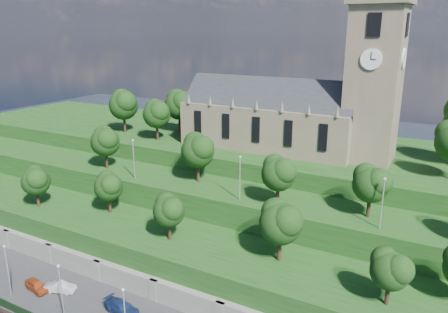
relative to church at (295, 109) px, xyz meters
The scene contains 12 objects.
retaining_wall 39.48m from the church, 91.33° to the right, with size 160.00×2.10×5.00m.
embankment_lower 33.57m from the church, 91.61° to the right, with size 160.00×12.00×8.00m, color #173E14.
embankment_upper 23.71m from the church, 92.66° to the right, with size 160.00×10.00×12.00m, color #173E14.
hilltop 15.57m from the church, 101.11° to the left, with size 160.00×32.00×15.00m, color #173E14.
church is the anchor object (origin of this frame).
trees_lower 29.54m from the church, 91.80° to the right, with size 67.05×8.59×8.05m.
trees_upper 18.48m from the church, 86.75° to the right, with size 65.59×8.25×8.21m.
trees_hilltop 4.57m from the church, ahead, with size 78.52×16.58×11.52m.
lamp_posts_upper 21.04m from the church, 92.26° to the right, with size 40.36×0.36×6.82m.
car_left 50.02m from the church, 117.47° to the right, with size 1.71×4.24×1.45m, color #923818.
car_middle 47.69m from the church, 114.72° to the right, with size 1.47×4.22×1.39m, color #A4A3A7.
car_right 44.26m from the church, 101.24° to the right, with size 2.09×5.14×1.49m, color #16254D.
Camera 1 is at (27.31, -27.94, 36.39)m, focal length 35.00 mm.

